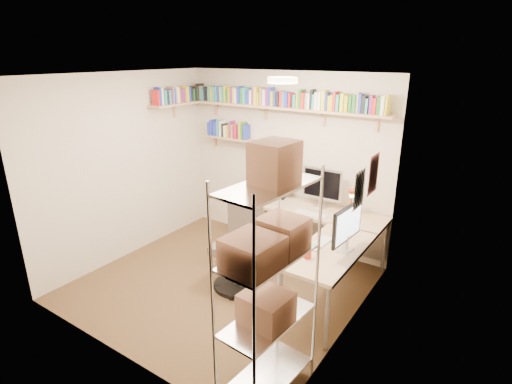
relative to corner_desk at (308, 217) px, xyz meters
The scene contains 6 objects.
ground 1.38m from the corner_desk, 126.68° to the right, with size 3.20×3.20×0.00m, color #49351F.
room_shell 1.42m from the corner_desk, 126.54° to the right, with size 3.24×3.04×2.52m.
wall_shelves 1.74m from the corner_desk, 161.76° to the left, with size 3.12×1.09×0.80m.
corner_desk is the anchor object (origin of this frame).
office_chair 1.00m from the corner_desk, 121.59° to the right, with size 0.59×0.60×1.12m.
wire_rack 2.21m from the corner_desk, 71.95° to the right, with size 0.48×0.87×2.14m.
Camera 1 is at (2.75, -3.35, 2.71)m, focal length 28.00 mm.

